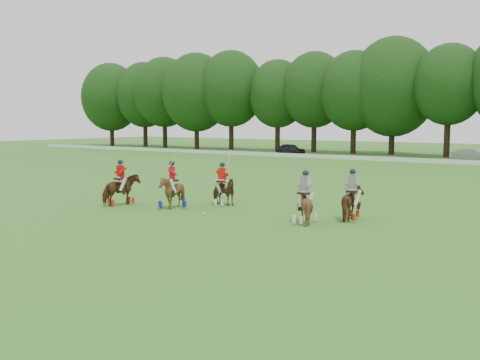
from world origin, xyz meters
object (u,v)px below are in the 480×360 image
Objects in this scene: car_mid at (472,155)px; polo_red_b at (222,190)px; polo_stripe_b at (305,205)px; polo_ball at (204,213)px; polo_stripe_a at (352,202)px; polo_red_a at (121,189)px; car_left at (290,149)px; polo_red_c at (172,192)px.

polo_red_b is (-3.85, -37.60, 0.05)m from car_mid.
polo_ball is at bearing -170.98° from polo_stripe_b.
polo_stripe_b reaches higher than polo_stripe_a.
polo_stripe_b is at bearing -127.62° from polo_stripe_a.
polo_stripe_b is 4.74m from polo_ball.
polo_stripe_a is (10.81, 2.73, -0.04)m from polo_red_a.
polo_ball is at bearing -143.84° from car_left.
polo_ball is (-5.92, -2.41, -0.72)m from polo_stripe_a.
polo_red_b is 5.81m from polo_stripe_b.
polo_red_a is 1.04× the size of polo_stripe_a.
car_mid reaches higher than polo_ball.
polo_stripe_b is at bearing -18.46° from polo_red_b.
polo_red_a reaches higher than polo_stripe_a.
polo_ball is (0.88, -2.58, -0.69)m from polo_red_b.
polo_red_b is 1.23× the size of polo_stripe_a.
polo_red_b is 0.95× the size of polo_red_c.
polo_stripe_a is at bearing 52.38° from polo_stripe_b.
car_mid is 1.47× the size of polo_red_c.
polo_red_b is 1.23× the size of polo_stripe_b.
polo_stripe_a is (8.12, 2.00, -0.04)m from polo_red_c.
car_left is 41.42m from polo_red_b.
polo_red_a is at bearing -165.84° from polo_stripe_a.
polo_stripe_a is at bearing -1.38° from polo_red_b.
polo_red_c is 1.30× the size of polo_stripe_a.
polo_ball is (4.88, 0.31, -0.76)m from polo_red_a.
polo_red_a is 4.94m from polo_red_b.
polo_red_b is at bearing 170.71° from car_mid.
car_mid reaches higher than car_left.
polo_stripe_b reaches higher than car_mid.
polo_red_b is 6.81m from polo_stripe_a.
polo_red_b reaches higher than polo_red_a.
polo_stripe_b is (22.88, -39.44, 0.08)m from car_left.
polo_red_a is at bearing 165.58° from car_mid.
polo_red_a is (-7.85, -40.49, 0.12)m from car_mid.
polo_stripe_a is (2.95, -37.77, 0.08)m from car_mid.
polo_red_a is at bearing -144.16° from polo_red_b.
polo_red_a reaches higher than car_mid.
car_mid is 37.88m from polo_stripe_a.
polo_red_c reaches higher than polo_ball.
polo_stripe_b reaches higher than polo_ball.
car_mid is 45.79× the size of polo_ball.
polo_red_a is 9.57m from polo_stripe_b.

